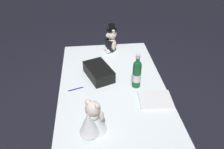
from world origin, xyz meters
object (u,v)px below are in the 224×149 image
teddy_bear_bride (92,120)px  signing_pen (76,89)px  guestbook (155,99)px  gift_case_black (99,72)px  teddy_bear_groom (111,40)px  champagne_bottle (137,73)px

teddy_bear_bride → signing_pen: (-0.46, -0.12, -0.10)m
guestbook → gift_case_black: bearing=-127.3°
signing_pen → guestbook: bearing=71.7°
signing_pen → teddy_bear_groom: bearing=150.1°
guestbook → signing_pen: bearing=-104.6°
signing_pen → champagne_bottle: bearing=89.3°
teddy_bear_groom → champagne_bottle: 0.65m
signing_pen → gift_case_black: bearing=129.3°
teddy_bear_groom → teddy_bear_bride: 1.12m
teddy_bear_bride → champagne_bottle: size_ratio=0.81×
teddy_bear_groom → gift_case_black: teddy_bear_groom is taller
teddy_bear_bride → signing_pen: teddy_bear_bride is taller
signing_pen → guestbook: guestbook is taller
teddy_bear_groom → signing_pen: 0.73m
teddy_bear_bride → champagne_bottle: 0.60m
champagne_bottle → signing_pen: bearing=-90.7°
teddy_bear_groom → teddy_bear_bride: teddy_bear_groom is taller
champagne_bottle → gift_case_black: champagne_bottle is taller
teddy_bear_bride → gift_case_black: bearing=172.9°
teddy_bear_groom → teddy_bear_bride: (1.09, -0.24, -0.02)m
teddy_bear_bride → guestbook: (-0.26, 0.50, -0.10)m
teddy_bear_groom → gift_case_black: (0.46, -0.16, -0.08)m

